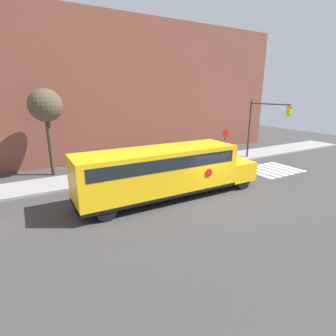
# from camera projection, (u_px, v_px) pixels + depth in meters

# --- Properties ---
(ground_plane) EXTENTS (60.00, 60.00, 0.00)m
(ground_plane) POSITION_uv_depth(u_px,v_px,m) (210.00, 197.00, 15.03)
(ground_plane) COLOR #3A3838
(sidewalk_strip) EXTENTS (44.00, 3.00, 0.15)m
(sidewalk_strip) POSITION_uv_depth(u_px,v_px,m) (158.00, 168.00, 20.44)
(sidewalk_strip) COLOR gray
(sidewalk_strip) RESTS_ON ground
(building_backdrop) EXTENTS (32.00, 4.00, 12.01)m
(building_backdrop) POSITION_uv_depth(u_px,v_px,m) (125.00, 90.00, 24.25)
(building_backdrop) COLOR brown
(building_backdrop) RESTS_ON ground
(crosswalk_stripes) EXTENTS (4.00, 3.20, 0.01)m
(crosswalk_stripes) POSITION_uv_depth(u_px,v_px,m) (272.00, 170.00, 20.34)
(crosswalk_stripes) COLOR white
(crosswalk_stripes) RESTS_ON ground
(school_bus) EXTENTS (10.75, 2.57, 2.85)m
(school_bus) POSITION_uv_depth(u_px,v_px,m) (164.00, 170.00, 14.39)
(school_bus) COLOR yellow
(school_bus) RESTS_ON ground
(stop_sign) EXTENTS (0.63, 0.10, 2.88)m
(stop_sign) POSITION_uv_depth(u_px,v_px,m) (225.00, 141.00, 21.84)
(stop_sign) COLOR #38383A
(stop_sign) RESTS_ON ground
(traffic_light) EXTENTS (0.28, 4.02, 5.13)m
(traffic_light) POSITION_uv_depth(u_px,v_px,m) (262.00, 121.00, 21.93)
(traffic_light) COLOR #38383A
(traffic_light) RESTS_ON ground
(tree_near_sidewalk) EXTENTS (2.24, 2.24, 6.06)m
(tree_near_sidewalk) POSITION_uv_depth(u_px,v_px,m) (45.00, 107.00, 17.76)
(tree_near_sidewalk) COLOR #423323
(tree_near_sidewalk) RESTS_ON ground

